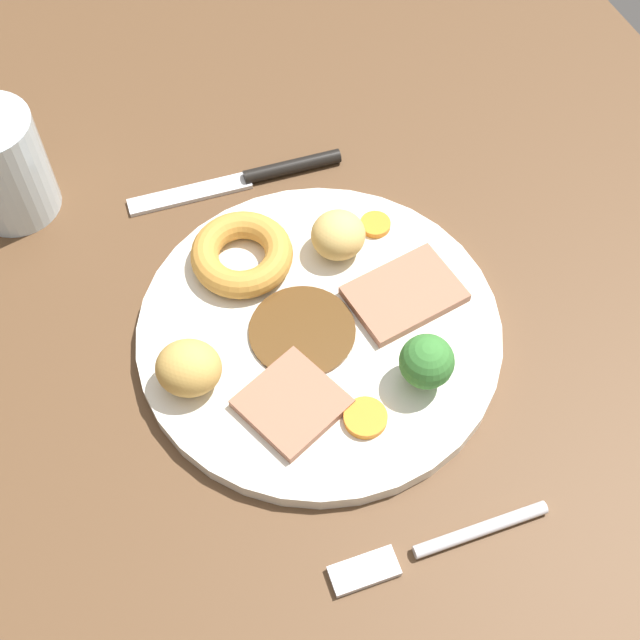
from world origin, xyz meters
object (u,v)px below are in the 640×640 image
at_px(fork, 433,546).
at_px(roast_potato_right, 189,368).
at_px(broccoli_floret, 427,362).
at_px(carrot_coin_front, 366,417).
at_px(carrot_coin_back, 375,225).
at_px(knife, 255,176).
at_px(water_glass, 2,166).
at_px(dinner_plate, 320,332).
at_px(meat_slice_under, 292,403).
at_px(roast_potato_left, 338,235).
at_px(meat_slice_main, 405,294).
at_px(yorkshire_pudding, 242,254).

bearing_deg(fork, roast_potato_right, -54.50).
bearing_deg(broccoli_floret, carrot_coin_front, 104.23).
xyz_separation_m(carrot_coin_back, broccoli_floret, (-0.14, 0.03, 0.02)).
distance_m(carrot_coin_back, knife, 0.12).
bearing_deg(water_glass, roast_potato_right, -160.60).
distance_m(knife, water_glass, 0.20).
distance_m(dinner_plate, carrot_coin_back, 0.11).
height_order(meat_slice_under, knife, meat_slice_under).
relative_size(roast_potato_left, carrot_coin_front, 1.38).
relative_size(meat_slice_main, yorkshire_pudding, 1.03).
bearing_deg(dinner_plate, roast_potato_right, 93.57).
bearing_deg(carrot_coin_back, water_glass, 60.34).
relative_size(meat_slice_under, fork, 0.41).
xyz_separation_m(meat_slice_main, broccoli_floret, (-0.07, 0.02, 0.02)).
relative_size(roast_potato_right, carrot_coin_back, 1.91).
bearing_deg(meat_slice_under, dinner_plate, -39.70).
bearing_deg(meat_slice_main, roast_potato_right, 92.17).
bearing_deg(dinner_plate, knife, -3.56).
distance_m(yorkshire_pudding, carrot_coin_front, 0.16).
bearing_deg(yorkshire_pudding, broccoli_floret, -150.66).
height_order(yorkshire_pudding, water_glass, water_glass).
xyz_separation_m(meat_slice_main, fork, (-0.18, 0.06, -0.01)).
bearing_deg(water_glass, dinner_plate, -140.25).
xyz_separation_m(meat_slice_under, carrot_coin_back, (0.12, -0.12, -0.00)).
distance_m(meat_slice_main, meat_slice_under, 0.12).
xyz_separation_m(roast_potato_right, fork, (-0.17, -0.11, -0.03)).
distance_m(carrot_coin_front, knife, 0.25).
bearing_deg(meat_slice_main, dinner_plate, 90.10).
bearing_deg(water_glass, roast_potato_left, -125.11).
height_order(carrot_coin_front, carrot_coin_back, same).
bearing_deg(fork, roast_potato_left, -94.94).
height_order(roast_potato_left, water_glass, water_glass).
distance_m(carrot_coin_front, fork, 0.10).
relative_size(meat_slice_main, meat_slice_under, 1.30).
height_order(roast_potato_left, roast_potato_right, roast_potato_right).
bearing_deg(roast_potato_right, dinner_plate, -86.43).
bearing_deg(yorkshire_pudding, fork, -171.81).
bearing_deg(yorkshire_pudding, meat_slice_under, 175.10).
bearing_deg(knife, yorkshire_pudding, 69.51).
height_order(broccoli_floret, fork, broccoli_floret).
height_order(carrot_coin_front, knife, carrot_coin_front).
bearing_deg(meat_slice_main, fork, 160.10).
bearing_deg(knife, dinner_plate, 91.82).
xyz_separation_m(roast_potato_right, knife, (0.17, -0.11, -0.03)).
relative_size(fork, knife, 0.83).
distance_m(dinner_plate, meat_slice_main, 0.07).
height_order(roast_potato_right, carrot_coin_back, roast_potato_right).
bearing_deg(broccoli_floret, dinner_plate, 36.11).
height_order(dinner_plate, carrot_coin_back, carrot_coin_back).
height_order(carrot_coin_back, knife, carrot_coin_back).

